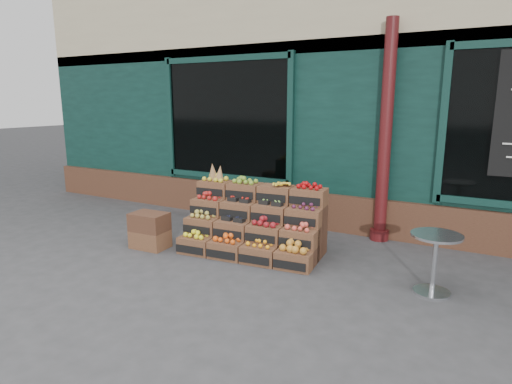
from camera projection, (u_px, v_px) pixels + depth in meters
The scene contains 6 objects.
ground at pixel (243, 271), 5.32m from camera, with size 60.00×60.00×0.00m, color #38383A.
shop_facade at pixel (362, 85), 9.20m from camera, with size 12.00×6.24×4.80m.
crate_display at pixel (254, 226), 5.95m from camera, with size 1.96×1.09×1.18m.
spare_crates at pixel (150, 230), 6.11m from camera, with size 0.53×0.38×0.51m.
bistro_table at pixel (435, 257), 4.61m from camera, with size 0.54×0.54×0.68m.
shopkeeper at pixel (251, 166), 8.03m from camera, with size 0.64×0.42×1.75m, color #1A5D2B.
Camera 1 is at (2.54, -4.31, 2.08)m, focal length 30.00 mm.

